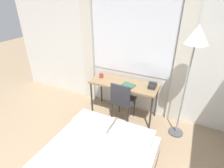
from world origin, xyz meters
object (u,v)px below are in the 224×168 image
at_px(desk_chair, 122,99).
at_px(standing_lamp, 195,43).
at_px(mug, 101,75).
at_px(telephone, 153,85).
at_px(desk, 124,86).
at_px(book, 128,85).

relative_size(desk_chair, standing_lamp, 0.44).
bearing_deg(mug, telephone, 1.74).
height_order(desk, book, book).
distance_m(desk, standing_lamp, 1.51).
bearing_deg(standing_lamp, mug, 175.02).
relative_size(desk, mug, 13.63).
distance_m(desk_chair, book, 0.30).
bearing_deg(standing_lamp, desk_chair, -174.54).
bearing_deg(desk_chair, mug, 158.93).
bearing_deg(telephone, desk_chair, -150.42).
relative_size(desk, book, 4.99).
distance_m(standing_lamp, book, 1.36).
height_order(telephone, mug, telephone).
xyz_separation_m(desk, book, (0.12, -0.07, 0.08)).
relative_size(telephone, mug, 1.91).
relative_size(desk, telephone, 7.15).
bearing_deg(desk, desk_chair, -72.08).
xyz_separation_m(book, mug, (-0.64, 0.09, 0.04)).
xyz_separation_m(desk_chair, mug, (-0.59, 0.24, 0.29)).
height_order(desk_chair, book, desk_chair).
bearing_deg(standing_lamp, telephone, 162.71).
bearing_deg(desk_chair, telephone, 30.90).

